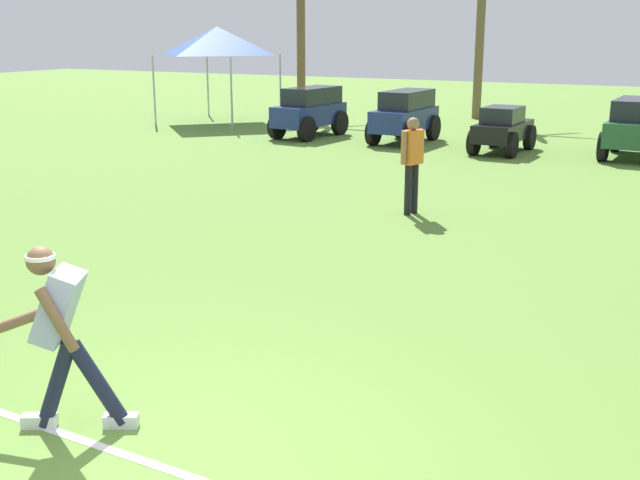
{
  "coord_description": "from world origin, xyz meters",
  "views": [
    {
      "loc": [
        3.26,
        -3.76,
        2.94
      ],
      "look_at": [
        -0.27,
        3.03,
        0.9
      ],
      "focal_mm": 45.0,
      "sensor_mm": 36.0,
      "label": 1
    }
  ],
  "objects": [
    {
      "name": "ground_plane",
      "position": [
        0.0,
        0.0,
        0.0
      ],
      "size": [
        80.0,
        80.0,
        0.0
      ],
      "primitive_type": "plane",
      "color": "olive"
    },
    {
      "name": "field_line_paint",
      "position": [
        0.0,
        0.11,
        0.0
      ],
      "size": [
        23.23,
        0.99,
        0.01
      ],
      "primitive_type": "cube",
      "rotation": [
        0.0,
        0.0,
        -0.04
      ],
      "color": "white",
      "rests_on": "ground_plane"
    },
    {
      "name": "frisbee_thrower",
      "position": [
        -0.97,
        0.26,
        0.8
      ],
      "size": [
        1.09,
        0.55,
        1.42
      ],
      "color": "#191E38",
      "rests_on": "ground_plane"
    },
    {
      "name": "teammate_near_sideline",
      "position": [
        -1.27,
        8.16,
        0.94
      ],
      "size": [
        0.29,
        0.49,
        1.56
      ],
      "color": "black",
      "rests_on": "ground_plane"
    },
    {
      "name": "parked_car_slot_a",
      "position": [
        -7.17,
        15.71,
        0.72
      ],
      "size": [
        1.36,
        2.48,
        1.34
      ],
      "color": "navy",
      "rests_on": "ground_plane"
    },
    {
      "name": "parked_car_slot_b",
      "position": [
        -4.45,
        15.88,
        0.72
      ],
      "size": [
        1.23,
        2.44,
        1.34
      ],
      "color": "navy",
      "rests_on": "ground_plane"
    },
    {
      "name": "parked_car_slot_c",
      "position": [
        -1.72,
        15.35,
        0.56
      ],
      "size": [
        1.16,
        2.23,
        1.1
      ],
      "color": "black",
      "rests_on": "ground_plane"
    },
    {
      "name": "parked_car_slot_d",
      "position": [
        1.15,
        15.97,
        0.72
      ],
      "size": [
        1.19,
        2.42,
        1.34
      ],
      "color": "#235133",
      "rests_on": "ground_plane"
    },
    {
      "name": "palm_tree_far_left",
      "position": [
        -10.27,
        20.84,
        3.29
      ],
      "size": [
        3.78,
        3.11,
        5.2
      ],
      "color": "brown",
      "rests_on": "ground_plane"
    },
    {
      "name": "palm_tree_left_of_centre",
      "position": [
        -4.44,
        22.16,
        3.38
      ],
      "size": [
        3.64,
        2.98,
        5.34
      ],
      "color": "brown",
      "rests_on": "ground_plane"
    },
    {
      "name": "event_tent",
      "position": [
        -11.31,
        17.38,
        2.52
      ],
      "size": [
        2.97,
        2.97,
        2.94
      ],
      "color": "#B2B5BA",
      "rests_on": "ground_plane"
    }
  ]
}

